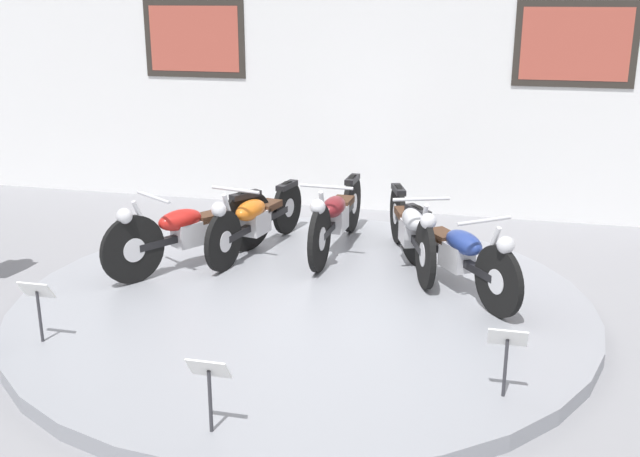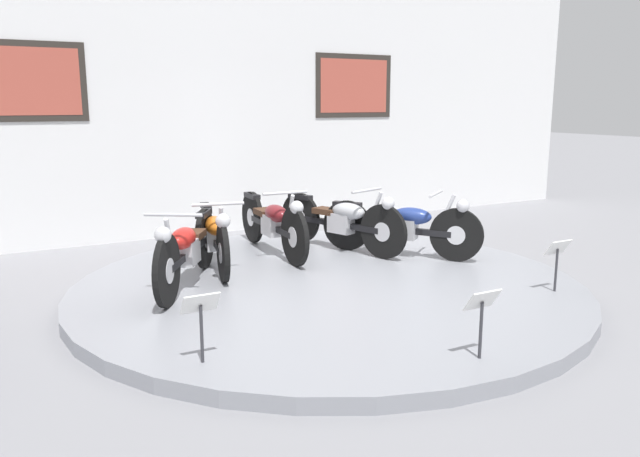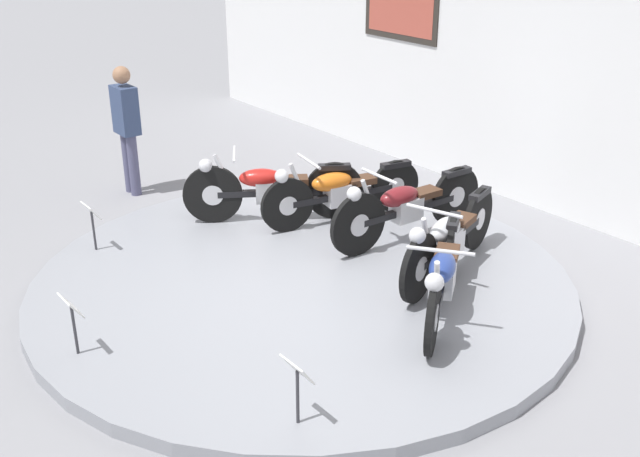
{
  "view_description": "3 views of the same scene",
  "coord_description": "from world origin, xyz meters",
  "px_view_note": "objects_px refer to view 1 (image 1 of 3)",
  "views": [
    {
      "loc": [
        1.63,
        -6.02,
        2.73
      ],
      "look_at": [
        0.17,
        -0.06,
        0.81
      ],
      "focal_mm": 42.0,
      "sensor_mm": 36.0,
      "label": 1
    },
    {
      "loc": [
        -3.0,
        -5.36,
        1.92
      ],
      "look_at": [
        -0.02,
        0.13,
        0.66
      ],
      "focal_mm": 35.0,
      "sensor_mm": 36.0,
      "label": 2
    },
    {
      "loc": [
        5.17,
        -3.78,
        3.42
      ],
      "look_at": [
        0.15,
        0.1,
        0.64
      ],
      "focal_mm": 42.0,
      "sensor_mm": 36.0,
      "label": 3
    }
  ],
  "objects_px": {
    "motorcycle_red": "(189,229)",
    "motorcycle_orange": "(255,218)",
    "motorcycle_blue": "(457,251)",
    "info_placard_front_centre": "(209,379)",
    "info_placard_front_right": "(507,347)",
    "motorcycle_maroon": "(336,215)",
    "motorcycle_silver": "(411,227)",
    "info_placard_front_left": "(38,298)"
  },
  "relations": [
    {
      "from": "info_placard_front_centre",
      "to": "info_placard_front_right",
      "type": "distance_m",
      "value": 1.97
    },
    {
      "from": "motorcycle_red",
      "to": "motorcycle_maroon",
      "type": "xyz_separation_m",
      "value": [
        1.31,
        0.82,
        0.0
      ]
    },
    {
      "from": "motorcycle_maroon",
      "to": "motorcycle_silver",
      "type": "bearing_deg",
      "value": -15.63
    },
    {
      "from": "motorcycle_silver",
      "to": "info_placard_front_right",
      "type": "height_order",
      "value": "motorcycle_silver"
    },
    {
      "from": "info_placard_front_left",
      "to": "info_placard_front_right",
      "type": "distance_m",
      "value": 3.53
    },
    {
      "from": "motorcycle_maroon",
      "to": "motorcycle_red",
      "type": "bearing_deg",
      "value": -147.75
    },
    {
      "from": "motorcycle_blue",
      "to": "info_placard_front_left",
      "type": "bearing_deg",
      "value": -148.73
    },
    {
      "from": "motorcycle_blue",
      "to": "info_placard_front_left",
      "type": "relative_size",
      "value": 3.14
    },
    {
      "from": "motorcycle_orange",
      "to": "motorcycle_maroon",
      "type": "xyz_separation_m",
      "value": [
        0.82,
        0.23,
        0.02
      ]
    },
    {
      "from": "motorcycle_orange",
      "to": "info_placard_front_centre",
      "type": "xyz_separation_m",
      "value": [
        0.82,
        -3.34,
        -0.0
      ]
    },
    {
      "from": "motorcycle_red",
      "to": "motorcycle_blue",
      "type": "xyz_separation_m",
      "value": [
        2.62,
        -0.0,
        -0.02
      ]
    },
    {
      "from": "motorcycle_red",
      "to": "motorcycle_blue",
      "type": "relative_size",
      "value": 1.07
    },
    {
      "from": "motorcycle_orange",
      "to": "info_placard_front_left",
      "type": "relative_size",
      "value": 3.76
    },
    {
      "from": "motorcycle_orange",
      "to": "info_placard_front_centre",
      "type": "height_order",
      "value": "motorcycle_orange"
    },
    {
      "from": "motorcycle_orange",
      "to": "motorcycle_silver",
      "type": "distance_m",
      "value": 1.64
    },
    {
      "from": "motorcycle_blue",
      "to": "info_placard_front_centre",
      "type": "xyz_separation_m",
      "value": [
        -1.31,
        -2.75,
        -0.01
      ]
    },
    {
      "from": "motorcycle_maroon",
      "to": "info_placard_front_centre",
      "type": "bearing_deg",
      "value": -89.98
    },
    {
      "from": "motorcycle_silver",
      "to": "info_placard_front_centre",
      "type": "height_order",
      "value": "motorcycle_silver"
    },
    {
      "from": "motorcycle_red",
      "to": "motorcycle_silver",
      "type": "height_order",
      "value": "motorcycle_red"
    },
    {
      "from": "motorcycle_maroon",
      "to": "motorcycle_blue",
      "type": "bearing_deg",
      "value": -32.11
    },
    {
      "from": "motorcycle_blue",
      "to": "info_placard_front_right",
      "type": "relative_size",
      "value": 3.14
    },
    {
      "from": "motorcycle_orange",
      "to": "motorcycle_silver",
      "type": "bearing_deg",
      "value": 0.13
    },
    {
      "from": "motorcycle_red",
      "to": "motorcycle_maroon",
      "type": "bearing_deg",
      "value": 32.25
    },
    {
      "from": "motorcycle_orange",
      "to": "motorcycle_silver",
      "type": "xyz_separation_m",
      "value": [
        1.64,
        0.0,
        0.02
      ]
    },
    {
      "from": "motorcycle_blue",
      "to": "motorcycle_maroon",
      "type": "bearing_deg",
      "value": 147.89
    },
    {
      "from": "motorcycle_orange",
      "to": "motorcycle_blue",
      "type": "xyz_separation_m",
      "value": [
        2.13,
        -0.59,
        0.01
      ]
    },
    {
      "from": "motorcycle_red",
      "to": "motorcycle_orange",
      "type": "relative_size",
      "value": 0.89
    },
    {
      "from": "motorcycle_silver",
      "to": "info_placard_front_centre",
      "type": "distance_m",
      "value": 3.44
    },
    {
      "from": "motorcycle_silver",
      "to": "info_placard_front_right",
      "type": "xyz_separation_m",
      "value": [
        0.94,
        -2.46,
        -0.02
      ]
    },
    {
      "from": "motorcycle_orange",
      "to": "motorcycle_red",
      "type": "bearing_deg",
      "value": -129.8
    },
    {
      "from": "motorcycle_maroon",
      "to": "info_placard_front_right",
      "type": "distance_m",
      "value": 3.22
    },
    {
      "from": "motorcycle_blue",
      "to": "info_placard_front_left",
      "type": "distance_m",
      "value": 3.6
    },
    {
      "from": "motorcycle_orange",
      "to": "info_placard_front_right",
      "type": "xyz_separation_m",
      "value": [
        2.58,
        -2.46,
        -0.0
      ]
    },
    {
      "from": "motorcycle_silver",
      "to": "info_placard_front_centre",
      "type": "relative_size",
      "value": 3.72
    },
    {
      "from": "motorcycle_red",
      "to": "motorcycle_orange",
      "type": "xyz_separation_m",
      "value": [
        0.49,
        0.59,
        -0.02
      ]
    },
    {
      "from": "motorcycle_orange",
      "to": "info_placard_front_left",
      "type": "bearing_deg",
      "value": -111.09
    },
    {
      "from": "motorcycle_blue",
      "to": "motorcycle_silver",
      "type": "bearing_deg",
      "value": 129.58
    },
    {
      "from": "motorcycle_red",
      "to": "motorcycle_orange",
      "type": "bearing_deg",
      "value": 50.2
    },
    {
      "from": "info_placard_front_left",
      "to": "info_placard_front_centre",
      "type": "bearing_deg",
      "value": -26.38
    },
    {
      "from": "motorcycle_orange",
      "to": "motorcycle_blue",
      "type": "height_order",
      "value": "motorcycle_blue"
    },
    {
      "from": "motorcycle_orange",
      "to": "info_placard_front_centre",
      "type": "distance_m",
      "value": 3.44
    },
    {
      "from": "motorcycle_blue",
      "to": "info_placard_front_centre",
      "type": "height_order",
      "value": "motorcycle_blue"
    }
  ]
}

